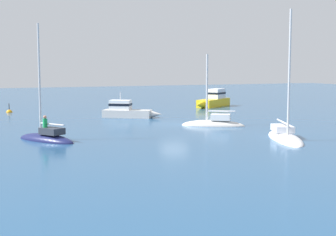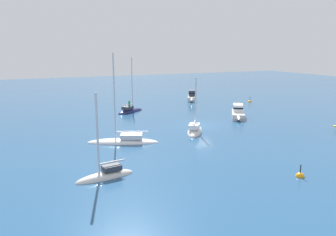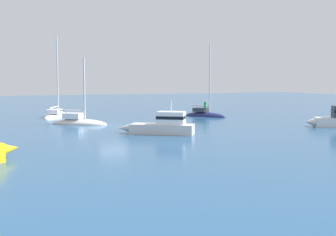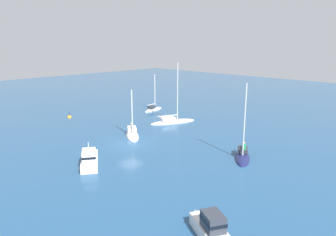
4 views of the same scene
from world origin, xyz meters
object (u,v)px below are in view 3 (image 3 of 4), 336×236
at_px(sailboat, 56,116).
at_px(ketch, 79,123).
at_px(sailboat_1, 205,115).
at_px(motor_cruiser, 336,119).
at_px(powerboat, 162,125).

bearing_deg(sailboat, ketch, -150.57).
bearing_deg(ketch, sailboat, 130.81).
bearing_deg(sailboat_1, motor_cruiser, -8.22).
xyz_separation_m(sailboat_1, motor_cruiser, (13.93, 6.14, 0.56)).
bearing_deg(sailboat_1, ketch, -110.31).
distance_m(motor_cruiser, powerboat, 16.28).
height_order(sailboat_1, motor_cruiser, sailboat_1).
xyz_separation_m(ketch, sailboat, (-8.94, -1.07, 0.00)).
distance_m(ketch, motor_cruiser, 23.74).
distance_m(sailboat_1, powerboat, 16.22).
bearing_deg(sailboat, powerboat, -139.54).
relative_size(motor_cruiser, powerboat, 0.82).
height_order(ketch, motor_cruiser, ketch).
relative_size(sailboat, sailboat_1, 1.10).
relative_size(ketch, powerboat, 1.18).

